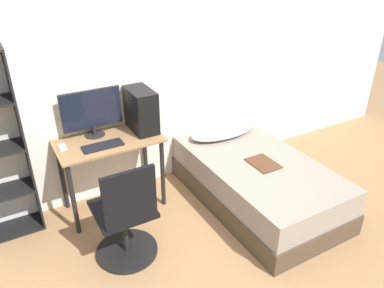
# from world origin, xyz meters

# --- Properties ---
(ground_plane) EXTENTS (14.00, 14.00, 0.00)m
(ground_plane) POSITION_xyz_m (0.00, 0.00, 0.00)
(ground_plane) COLOR #9E754C
(wall_back) EXTENTS (8.00, 0.05, 2.50)m
(wall_back) POSITION_xyz_m (0.00, 1.42, 1.25)
(wall_back) COLOR silver
(wall_back) RESTS_ON ground_plane
(desk) EXTENTS (1.00, 0.54, 0.77)m
(desk) POSITION_xyz_m (-0.26, 1.12, 0.64)
(desk) COLOR #997047
(desk) RESTS_ON ground_plane
(office_chair) EXTENTS (0.54, 0.54, 0.96)m
(office_chair) POSITION_xyz_m (-0.40, 0.36, 0.38)
(office_chair) COLOR black
(office_chair) RESTS_ON ground_plane
(bed) EXTENTS (1.05, 1.84, 0.49)m
(bed) POSITION_xyz_m (1.06, 0.47, 0.24)
(bed) COLOR #4C3D2D
(bed) RESTS_ON ground_plane
(pillow) EXTENTS (0.80, 0.36, 0.11)m
(pillow) POSITION_xyz_m (1.06, 1.13, 0.54)
(pillow) COLOR #B2B7C6
(pillow) RESTS_ON bed
(magazine) EXTENTS (0.24, 0.32, 0.01)m
(magazine) POSITION_xyz_m (1.07, 0.40, 0.49)
(magazine) COLOR #56331E
(magazine) RESTS_ON bed
(monitor) EXTENTS (0.58, 0.19, 0.46)m
(monitor) POSITION_xyz_m (-0.34, 1.28, 1.03)
(monitor) COLOR black
(monitor) RESTS_ON desk
(keyboard) EXTENTS (0.37, 0.14, 0.02)m
(keyboard) POSITION_xyz_m (-0.35, 1.01, 0.78)
(keyboard) COLOR black
(keyboard) RESTS_ON desk
(pc_tower) EXTENTS (0.22, 0.40, 0.42)m
(pc_tower) POSITION_xyz_m (0.11, 1.17, 0.99)
(pc_tower) COLOR black
(pc_tower) RESTS_ON desk
(phone) EXTENTS (0.07, 0.14, 0.01)m
(phone) POSITION_xyz_m (-0.68, 1.18, 0.78)
(phone) COLOR #B7B7BC
(phone) RESTS_ON desk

